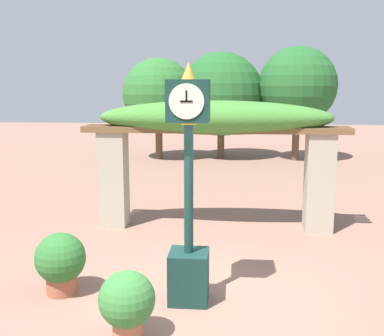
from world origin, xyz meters
The scene contains 6 objects.
ground_plane centered at (0.00, 0.00, 0.00)m, with size 60.00×60.00×0.00m, color #8E6656.
pedestal_clock centered at (-0.20, 0.00, 1.50)m, with size 0.55×0.59×3.30m.
pergola centered at (0.00, 3.53, 2.02)m, with size 5.46×1.16×2.68m.
potted_plant_near_left centered at (-0.83, -1.12, 0.48)m, with size 0.68×0.68×0.86m.
potted_plant_near_right centered at (-2.07, 0.07, 0.49)m, with size 0.73×0.73×0.91m.
tree_line centered at (0.14, 13.05, 2.70)m, with size 8.40×3.62×4.46m.
Camera 1 is at (0.41, -6.34, 3.03)m, focal length 45.00 mm.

